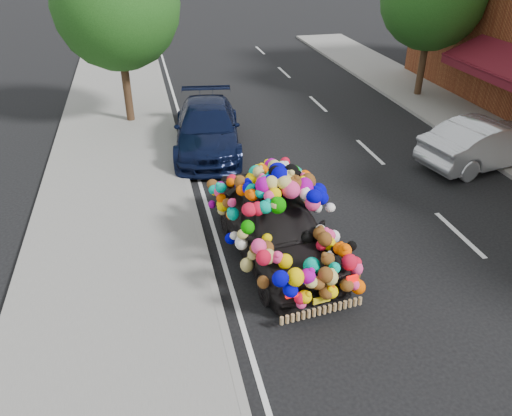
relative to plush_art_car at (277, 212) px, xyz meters
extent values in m
plane|color=black|center=(0.83, -0.18, -1.09)|extent=(100.00, 100.00, 0.00)
cube|color=gray|center=(-3.47, -0.18, -1.03)|extent=(4.00, 60.00, 0.12)
cube|color=gray|center=(-1.52, -0.18, -1.03)|extent=(0.15, 60.00, 0.13)
cube|color=#540F19|center=(9.53, 5.82, 1.26)|extent=(1.62, 5.20, 0.75)
cube|color=#540F19|center=(8.78, 5.82, 0.86)|extent=(0.06, 5.20, 0.35)
cylinder|color=#332114|center=(-2.97, 9.32, 0.27)|extent=(0.28, 0.28, 2.73)
sphere|color=#1A4712|center=(-2.97, 9.32, 2.94)|extent=(4.20, 4.20, 4.20)
cylinder|color=#332114|center=(8.83, 9.82, 0.23)|extent=(0.28, 0.28, 2.64)
imported|color=black|center=(0.00, 0.00, -0.35)|extent=(2.24, 4.53, 1.48)
cube|color=red|center=(-0.34, -2.25, -0.31)|extent=(0.23, 0.09, 0.14)
cube|color=red|center=(0.85, -2.11, -0.31)|extent=(0.23, 0.09, 0.14)
cube|color=yellow|center=(0.26, -2.19, -0.61)|extent=(0.34, 0.08, 0.12)
imported|color=black|center=(-0.58, 6.21, -0.37)|extent=(2.68, 5.19, 1.44)
imported|color=silver|center=(7.36, 3.16, -0.39)|extent=(4.49, 2.31, 1.41)
camera|label=1|loc=(-2.48, -8.70, 5.28)|focal=35.00mm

